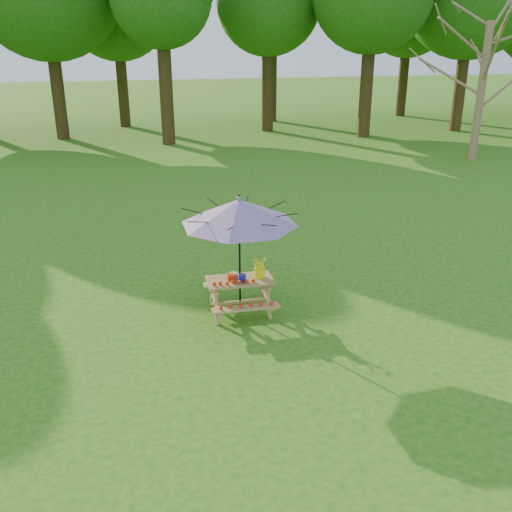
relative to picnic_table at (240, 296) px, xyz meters
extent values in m
plane|color=#1D6212|center=(2.25, -3.08, -0.33)|extent=(120.00, 120.00, 0.00)
cylinder|color=#876249|center=(11.79, 11.32, 2.31)|extent=(0.41, 0.41, 5.28)
cube|color=#9E7547|center=(0.00, 0.00, 0.32)|extent=(1.20, 0.62, 0.04)
cube|color=#9E7547|center=(0.00, -0.55, 0.03)|extent=(1.20, 0.22, 0.04)
cube|color=#9E7547|center=(0.00, 0.55, 0.03)|extent=(1.20, 0.22, 0.04)
cylinder|color=black|center=(0.00, 0.00, 0.80)|extent=(0.04, 0.04, 2.25)
cone|color=teal|center=(0.00, 0.00, 1.62)|extent=(2.67, 2.67, 0.44)
sphere|color=teal|center=(0.00, 0.00, 1.87)|extent=(0.08, 0.08, 0.08)
cube|color=red|center=(-0.15, 0.02, 0.39)|extent=(0.14, 0.12, 0.10)
cylinder|color=#1516AF|center=(0.03, -0.10, 0.41)|extent=(0.13, 0.13, 0.13)
cube|color=beige|center=(-0.09, 0.17, 0.38)|extent=(0.13, 0.13, 0.07)
cylinder|color=#FFF40D|center=(0.37, 0.03, 0.44)|extent=(0.19, 0.19, 0.19)
imported|color=yellow|center=(0.37, 0.03, 0.62)|extent=(0.31, 0.28, 0.29)
camera|label=1|loc=(-1.74, -9.33, 4.53)|focal=40.00mm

